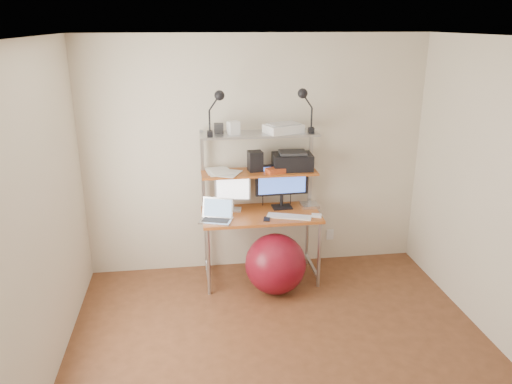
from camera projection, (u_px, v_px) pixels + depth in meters
room at (291, 220)px, 3.59m from camera, size 3.60×3.60×3.60m
computer_desk at (260, 192)px, 5.09m from camera, size 1.20×0.60×1.57m
wall_outlet at (330, 235)px, 5.68m from camera, size 0.08×0.01×0.12m
monitor_silver at (233, 190)px, 5.13m from camera, size 0.37×0.16×0.41m
monitor_black at (282, 182)px, 5.19m from camera, size 0.56×0.17×0.56m
laptop at (217, 216)px, 4.92m from camera, size 0.37×0.33×0.27m
keyboard at (289, 216)px, 5.00m from camera, size 0.46×0.27×0.01m
mouse at (317, 216)px, 5.01m from camera, size 0.11×0.09×0.03m
mac_mini at (310, 205)px, 5.28m from camera, size 0.19×0.19×0.03m
phone at (267, 219)px, 4.94m from camera, size 0.09×0.13×0.01m
printer at (292, 161)px, 5.13m from camera, size 0.41×0.29×0.19m
nas_cube at (255, 161)px, 5.08m from camera, size 0.16×0.16×0.20m
red_box at (275, 171)px, 5.03m from camera, size 0.21×0.17×0.05m
scanner at (283, 128)px, 4.96m from camera, size 0.42×0.34×0.10m
box_white at (233, 128)px, 4.88m from camera, size 0.13×0.12×0.13m
box_grey at (219, 128)px, 4.95m from camera, size 0.10×0.10×0.09m
clip_lamp_left at (217, 103)px, 4.71m from camera, size 0.18×0.10×0.44m
clip_lamp_right at (304, 101)px, 4.84m from camera, size 0.18×0.10×0.44m
exercise_ball at (275, 264)px, 4.98m from camera, size 0.61×0.61×0.61m
paper_stack at (221, 172)px, 5.04m from camera, size 0.39×0.41×0.02m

